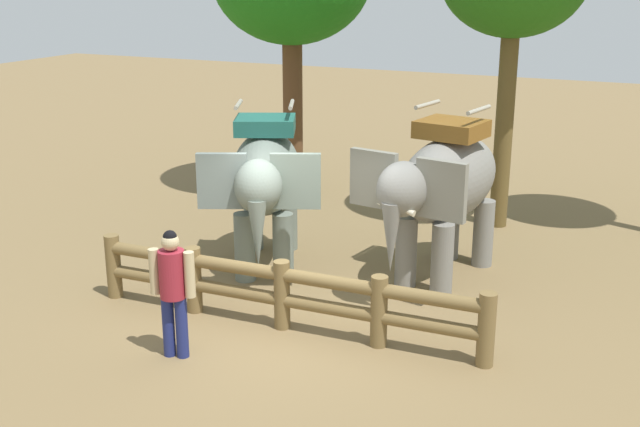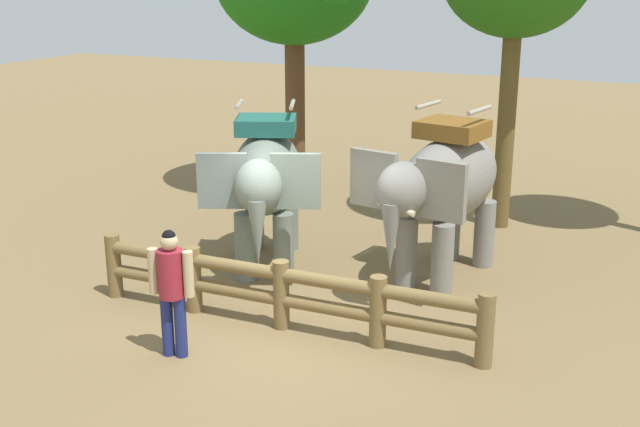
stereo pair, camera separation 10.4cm
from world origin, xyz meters
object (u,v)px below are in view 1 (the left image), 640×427
Objects in this scene: elephant_near_left at (265,178)px; elephant_center at (443,185)px; tourist_woman_in_black at (173,285)px; log_fence at (282,290)px.

elephant_center reaches higher than elephant_near_left.
elephant_near_left is 0.98× the size of elephant_center.
tourist_woman_in_black is at bearing -82.41° from elephant_near_left.
tourist_woman_in_black is (-0.92, -1.41, 0.45)m from log_fence.
log_fence is at bearing -56.60° from elephant_near_left.
tourist_woman_in_black is (0.47, -3.51, -0.59)m from elephant_near_left.
log_fence is at bearing -118.54° from elephant_center.
elephant_near_left is 1.90× the size of tourist_woman_in_black.
elephant_near_left is at bearing 123.40° from log_fence.
elephant_center is at bearing 59.95° from tourist_woman_in_black.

